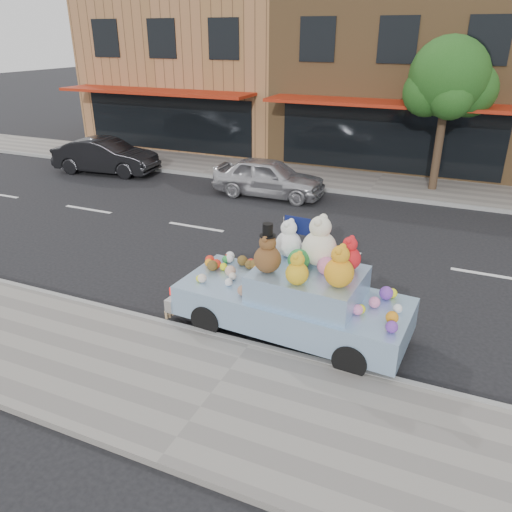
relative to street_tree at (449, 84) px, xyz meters
The scene contains 11 objects.
ground 7.79m from the street_tree, 107.20° to the right, with size 120.00×120.00×0.00m, color black.
near_sidewalk 13.70m from the street_tree, 98.83° to the right, with size 60.00×3.00×0.12m, color gray.
far_sidewalk 4.16m from the street_tree, behind, with size 60.00×3.00×0.12m, color gray.
near_kerb 12.28m from the street_tree, 99.96° to the right, with size 60.00×0.12×0.13m, color gray.
far_kerb 4.44m from the street_tree, 142.59° to the right, with size 60.00×0.12×0.13m, color gray.
storefront_left 13.19m from the street_tree, 155.73° to the left, with size 10.00×9.80×7.30m.
storefront_mid 5.79m from the street_tree, 110.50° to the left, with size 10.00×9.80×7.30m.
street_tree is the anchor object (origin of this frame).
car_silver 6.68m from the street_tree, 151.56° to the right, with size 1.57×3.90×1.33m, color #BAB9BF.
car_dark 13.06m from the street_tree, 168.34° to the right, with size 1.47×4.20×1.38m, color black.
art_car 11.19m from the street_tree, 97.94° to the right, with size 4.58×2.02×2.29m.
Camera 1 is at (3.12, -11.90, 5.25)m, focal length 35.00 mm.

